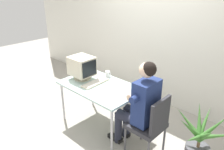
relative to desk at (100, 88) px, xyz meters
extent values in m
plane|color=#9E998E|center=(0.00, 0.00, -0.67)|extent=(12.00, 12.00, 0.00)
cube|color=silver|center=(0.30, 1.40, 0.83)|extent=(8.00, 0.10, 3.00)
cylinder|color=#B7B7BC|center=(-0.57, -0.33, -0.33)|extent=(0.04, 0.04, 0.69)
cylinder|color=#B7B7BC|center=(0.57, -0.33, -0.33)|extent=(0.04, 0.04, 0.69)
cylinder|color=#B7B7BC|center=(-0.57, 0.33, -0.33)|extent=(0.04, 0.04, 0.69)
cylinder|color=#B7B7BC|center=(0.57, 0.33, -0.33)|extent=(0.04, 0.04, 0.69)
cube|color=silver|center=(0.00, 0.00, 0.04)|extent=(1.25, 0.78, 0.03)
cylinder|color=beige|center=(-0.39, -0.03, 0.06)|extent=(0.28, 0.28, 0.02)
cylinder|color=beige|center=(-0.39, -0.03, 0.10)|extent=(0.06, 0.06, 0.06)
cube|color=beige|center=(-0.39, -0.03, 0.28)|extent=(0.37, 0.33, 0.30)
cube|color=black|center=(-0.20, -0.03, 0.28)|extent=(0.01, 0.28, 0.25)
cube|color=beige|center=(-0.10, -0.01, 0.07)|extent=(0.18, 0.48, 0.02)
cube|color=beige|center=(-0.10, -0.01, 0.08)|extent=(0.16, 0.44, 0.01)
cylinder|color=#4C4C51|center=(0.71, -0.22, -0.46)|extent=(0.03, 0.03, 0.42)
cylinder|color=#4C4C51|center=(0.71, 0.16, -0.46)|extent=(0.03, 0.03, 0.42)
cylinder|color=#4C4C51|center=(1.09, 0.16, -0.46)|extent=(0.03, 0.03, 0.42)
cube|color=#2D2D33|center=(0.90, -0.03, -0.23)|extent=(0.44, 0.44, 0.06)
cube|color=#2D2D33|center=(1.10, -0.03, 0.02)|extent=(0.04, 0.40, 0.43)
cube|color=navy|center=(0.88, -0.03, 0.12)|extent=(0.22, 0.35, 0.60)
sphere|color=beige|center=(0.86, -0.03, 0.56)|extent=(0.19, 0.19, 0.19)
sphere|color=black|center=(0.89, -0.03, 0.58)|extent=(0.18, 0.18, 0.18)
cylinder|color=#262838|center=(0.69, -0.12, -0.18)|extent=(0.39, 0.14, 0.14)
cylinder|color=#262838|center=(0.69, 0.06, -0.18)|extent=(0.39, 0.14, 0.14)
cylinder|color=#262838|center=(0.50, -0.12, -0.42)|extent=(0.11, 0.11, 0.50)
cylinder|color=#262838|center=(0.50, 0.06, -0.42)|extent=(0.11, 0.11, 0.50)
cube|color=black|center=(0.44, -0.12, -0.64)|extent=(0.24, 0.09, 0.06)
cube|color=black|center=(0.44, 0.06, -0.64)|extent=(0.24, 0.09, 0.06)
cylinder|color=navy|center=(0.86, -0.24, 0.25)|extent=(0.09, 0.14, 0.09)
cylinder|color=navy|center=(0.86, 0.18, 0.25)|extent=(0.09, 0.14, 0.09)
cylinder|color=beige|center=(0.74, -0.03, 0.20)|extent=(0.09, 0.35, 0.09)
cylinder|color=brown|center=(1.50, 0.31, -0.37)|extent=(0.04, 0.04, 0.16)
cone|color=#3B6F2D|center=(1.67, 0.33, -0.19)|extent=(0.47, 0.12, 0.33)
cone|color=#3B6F2D|center=(1.61, 0.40, -0.15)|extent=(0.33, 0.30, 0.44)
cone|color=#3B6F2D|center=(1.48, 0.47, -0.17)|extent=(0.13, 0.44, 0.38)
cone|color=#3B6F2D|center=(1.43, 0.42, -0.14)|extent=(0.26, 0.34, 0.45)
cone|color=#3B6F2D|center=(1.34, 0.32, -0.17)|extent=(0.45, 0.11, 0.36)
cone|color=#3B6F2D|center=(1.42, 0.20, -0.15)|extent=(0.27, 0.36, 0.43)
cone|color=#3B6F2D|center=(1.50, 0.13, -0.21)|extent=(0.08, 0.48, 0.28)
cone|color=#3B6F2D|center=(1.60, 0.21, -0.15)|extent=(0.30, 0.34, 0.43)
cylinder|color=white|center=(-0.14, 0.30, 0.11)|extent=(0.07, 0.07, 0.11)
torus|color=white|center=(-0.14, 0.35, 0.11)|extent=(0.07, 0.01, 0.07)
camera|label=1|loc=(2.26, -2.11, 1.56)|focal=35.52mm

